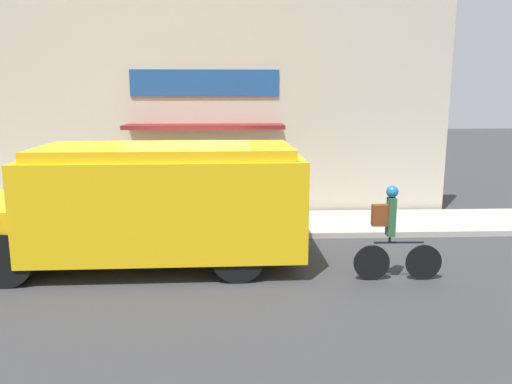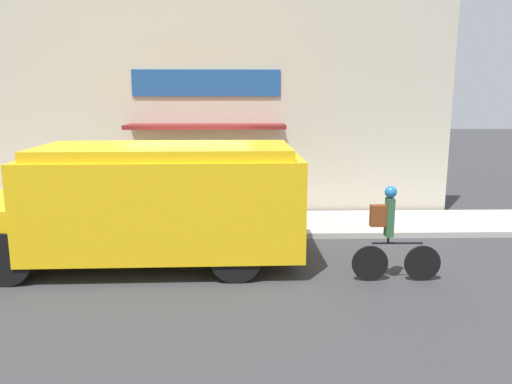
{
  "view_description": "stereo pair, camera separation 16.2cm",
  "coord_description": "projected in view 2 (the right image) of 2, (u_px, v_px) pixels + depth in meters",
  "views": [
    {
      "loc": [
        0.97,
        -10.49,
        3.12
      ],
      "look_at": [
        1.4,
        -0.2,
        1.1
      ],
      "focal_mm": 35.0,
      "sensor_mm": 36.0,
      "label": 1
    },
    {
      "loc": [
        1.13,
        -10.5,
        3.12
      ],
      "look_at": [
        1.4,
        -0.2,
        1.1
      ],
      "focal_mm": 35.0,
      "sensor_mm": 36.0,
      "label": 2
    }
  ],
  "objects": [
    {
      "name": "cyclist",
      "position": [
        391.0,
        235.0,
        8.35
      ],
      "size": [
        1.51,
        0.2,
        1.64
      ],
      "rotation": [
        0.0,
        0.0,
        -0.02
      ],
      "color": "black",
      "rests_on": "ground_plane"
    },
    {
      "name": "sidewalk",
      "position": [
        196.0,
        224.0,
        11.92
      ],
      "size": [
        28.0,
        2.17,
        0.13
      ],
      "color": "#ADAAA3",
      "rests_on": "ground_plane"
    },
    {
      "name": "storefront",
      "position": [
        198.0,
        107.0,
        12.63
      ],
      "size": [
        12.97,
        1.1,
        5.62
      ],
      "color": "beige",
      "rests_on": "ground_plane"
    },
    {
      "name": "ground_plane",
      "position": [
        191.0,
        240.0,
        10.87
      ],
      "size": [
        70.0,
        70.0,
        0.0
      ],
      "primitive_type": "plane",
      "color": "#38383A"
    },
    {
      "name": "school_bus",
      "position": [
        147.0,
        203.0,
        9.1
      ],
      "size": [
        6.19,
        2.66,
        2.22
      ],
      "rotation": [
        0.0,
        0.0,
        0.02
      ],
      "color": "yellow",
      "rests_on": "ground_plane"
    },
    {
      "name": "trash_bin",
      "position": [
        179.0,
        204.0,
        11.75
      ],
      "size": [
        0.64,
        0.64,
        0.92
      ],
      "color": "slate",
      "rests_on": "sidewalk"
    }
  ]
}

